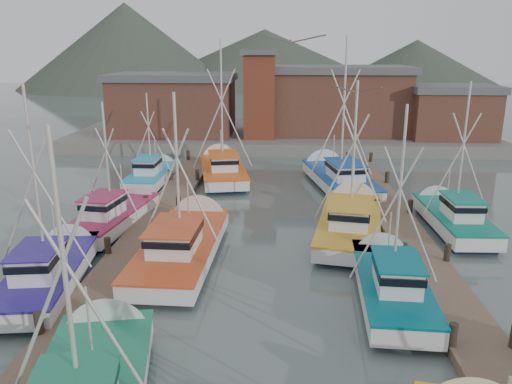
{
  "coord_description": "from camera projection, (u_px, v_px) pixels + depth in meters",
  "views": [
    {
      "loc": [
        0.27,
        -16.81,
        9.89
      ],
      "look_at": [
        -1.06,
        8.37,
        2.6
      ],
      "focal_mm": 35.0,
      "sensor_mm": 36.0,
      "label": 1
    }
  ],
  "objects": [
    {
      "name": "ground",
      "position": [
        272.0,
        319.0,
        18.89
      ],
      "size": [
        260.0,
        260.0,
        0.0
      ],
      "primitive_type": "plane",
      "color": "#475653",
      "rests_on": "ground"
    },
    {
      "name": "dock_left",
      "position": [
        123.0,
        266.0,
        23.06
      ],
      "size": [
        2.3,
        46.0,
        1.5
      ],
      "color": "brown",
      "rests_on": "ground"
    },
    {
      "name": "dock_right",
      "position": [
        430.0,
        272.0,
        22.35
      ],
      "size": [
        2.3,
        46.0,
        1.5
      ],
      "color": "brown",
      "rests_on": "ground"
    },
    {
      "name": "quay",
      "position": [
        280.0,
        137.0,
        54.21
      ],
      "size": [
        44.0,
        16.0,
        1.2
      ],
      "primitive_type": "cube",
      "color": "gray",
      "rests_on": "ground"
    },
    {
      "name": "shed_left",
      "position": [
        174.0,
        104.0,
        51.81
      ],
      "size": [
        12.72,
        8.48,
        6.2
      ],
      "color": "brown",
      "rests_on": "quay"
    },
    {
      "name": "shed_center",
      "position": [
        337.0,
        99.0,
        52.77
      ],
      "size": [
        14.84,
        9.54,
        6.9
      ],
      "color": "brown",
      "rests_on": "quay"
    },
    {
      "name": "shed_right",
      "position": [
        451.0,
        111.0,
        49.58
      ],
      "size": [
        8.48,
        6.36,
        5.2
      ],
      "color": "brown",
      "rests_on": "quay"
    },
    {
      "name": "lookout_tower",
      "position": [
        260.0,
        94.0,
        49.1
      ],
      "size": [
        3.6,
        3.6,
        8.5
      ],
      "color": "brown",
      "rests_on": "quay"
    },
    {
      "name": "distant_hills",
      "position": [
        235.0,
        85.0,
        137.13
      ],
      "size": [
        175.0,
        140.0,
        42.0
      ],
      "color": "#3F4A3D",
      "rests_on": "ground"
    },
    {
      "name": "boat_5",
      "position": [
        390.0,
        281.0,
        20.5
      ],
      "size": [
        3.43,
        8.39,
        8.61
      ],
      "rotation": [
        0.0,
        0.0,
        -0.05
      ],
      "color": "black",
      "rests_on": "ground"
    },
    {
      "name": "boat_6",
      "position": [
        52.0,
        270.0,
        21.53
      ],
      "size": [
        3.73,
        8.63,
        9.28
      ],
      "rotation": [
        0.0,
        0.0,
        0.13
      ],
      "color": "black",
      "rests_on": "ground"
    },
    {
      "name": "boat_8",
      "position": [
        185.0,
        243.0,
        24.46
      ],
      "size": [
        3.74,
        10.39,
        9.02
      ],
      "rotation": [
        0.0,
        0.0,
        -0.03
      ],
      "color": "black",
      "rests_on": "ground"
    },
    {
      "name": "boat_9",
      "position": [
        351.0,
        221.0,
        27.64
      ],
      "size": [
        4.8,
        10.43,
        9.27
      ],
      "rotation": [
        0.0,
        0.0,
        -0.18
      ],
      "color": "black",
      "rests_on": "ground"
    },
    {
      "name": "boat_10",
      "position": [
        117.0,
        215.0,
        28.61
      ],
      "size": [
        3.62,
        8.51,
        7.8
      ],
      "rotation": [
        0.0,
        0.0,
        -0.14
      ],
      "color": "black",
      "rests_on": "ground"
    },
    {
      "name": "boat_11",
      "position": [
        451.0,
        217.0,
        28.33
      ],
      "size": [
        3.57,
        8.24,
        8.92
      ],
      "rotation": [
        0.0,
        0.0,
        0.03
      ],
      "color": "black",
      "rests_on": "ground"
    },
    {
      "name": "boat_12",
      "position": [
        222.0,
        169.0,
        39.53
      ],
      "size": [
        4.92,
        10.53,
        11.53
      ],
      "rotation": [
        0.0,
        0.0,
        0.19
      ],
      "color": "black",
      "rests_on": "ground"
    },
    {
      "name": "boat_13",
      "position": [
        337.0,
        177.0,
        36.87
      ],
      "size": [
        5.15,
        10.87,
        11.69
      ],
      "rotation": [
        0.0,
        0.0,
        0.19
      ],
      "color": "black",
      "rests_on": "ground"
    },
    {
      "name": "boat_14",
      "position": [
        153.0,
        174.0,
        37.83
      ],
      "size": [
        3.05,
        7.93,
        7.4
      ],
      "rotation": [
        0.0,
        0.0,
        -0.02
      ],
      "color": "black",
      "rests_on": "ground"
    },
    {
      "name": "gull_near",
      "position": [
        291.0,
        40.0,
        10.84
      ],
      "size": [
        1.55,
        0.63,
        0.24
      ],
      "rotation": [
        0.0,
        0.0,
        -0.13
      ],
      "color": "gray",
      "rests_on": "ground"
    },
    {
      "name": "gull_far",
      "position": [
        358.0,
        90.0,
        15.77
      ],
      "size": [
        1.51,
        0.66,
        0.24
      ],
      "rotation": [
        0.0,
        0.0,
        -0.53
      ],
      "color": "gray",
      "rests_on": "ground"
    }
  ]
}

